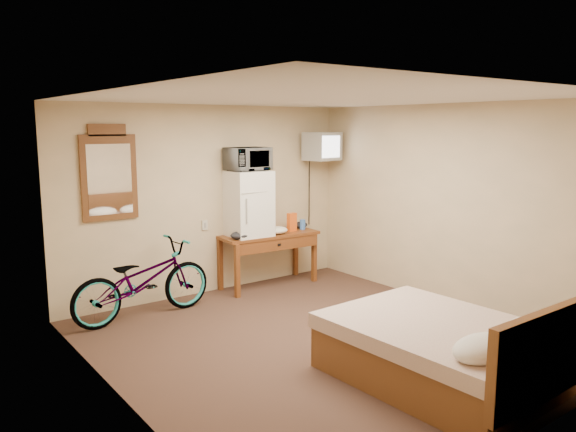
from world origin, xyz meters
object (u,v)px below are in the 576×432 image
(desk, at_px, (270,242))
(bicycle, at_px, (143,280))
(microwave, at_px, (248,159))
(mini_fridge, at_px, (248,203))
(blue_cup, at_px, (303,224))
(bed, at_px, (446,350))
(wall_mirror, at_px, (109,174))
(crt_television, at_px, (322,146))

(desk, bearing_deg, bicycle, -174.37)
(desk, relative_size, microwave, 2.57)
(mini_fridge, height_order, blue_cup, mini_fridge)
(blue_cup, bearing_deg, bed, -107.73)
(desk, xyz_separation_m, wall_mirror, (-2.12, 0.27, 1.03))
(mini_fridge, height_order, bicycle, mini_fridge)
(blue_cup, relative_size, bicycle, 0.08)
(mini_fridge, height_order, crt_television, crt_television)
(bicycle, xyz_separation_m, bed, (1.43, -3.19, -0.15))
(microwave, bearing_deg, desk, -15.76)
(bed, bearing_deg, blue_cup, 72.27)
(wall_mirror, bearing_deg, desk, -7.37)
(desk, distance_m, crt_television, 1.61)
(mini_fridge, bearing_deg, microwave, 56.24)
(microwave, distance_m, bicycle, 2.13)
(microwave, relative_size, bicycle, 0.33)
(desk, height_order, mini_fridge, mini_fridge)
(blue_cup, distance_m, bicycle, 2.54)
(bed, bearing_deg, mini_fridge, 86.65)
(desk, relative_size, blue_cup, 9.99)
(crt_television, bearing_deg, wall_mirror, 175.32)
(desk, distance_m, wall_mirror, 2.37)
(crt_television, height_order, wall_mirror, wall_mirror)
(microwave, xyz_separation_m, wall_mirror, (-1.81, 0.21, -0.12))
(crt_television, xyz_separation_m, bed, (-1.46, -3.40, -1.63))
(mini_fridge, height_order, microwave, microwave)
(mini_fridge, xyz_separation_m, wall_mirror, (-1.81, 0.21, 0.47))
(mini_fridge, xyz_separation_m, bed, (-0.20, -3.45, -0.89))
(bicycle, distance_m, bed, 3.50)
(crt_television, distance_m, bed, 4.05)
(desk, xyz_separation_m, crt_television, (0.95, 0.02, 1.30))
(desk, distance_m, bed, 3.44)
(crt_television, bearing_deg, blue_cup, -174.30)
(bicycle, relative_size, bed, 0.88)
(desk, bearing_deg, blue_cup, -1.60)
(blue_cup, bearing_deg, mini_fridge, 174.68)
(desk, bearing_deg, bed, -98.60)
(crt_television, bearing_deg, bed, -113.25)
(blue_cup, bearing_deg, desk, 178.40)
(microwave, bearing_deg, crt_television, -5.70)
(desk, bearing_deg, microwave, 167.99)
(bicycle, height_order, bed, bicycle)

